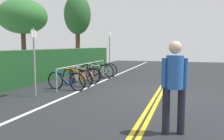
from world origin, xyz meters
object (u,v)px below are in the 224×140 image
tree_far_right (77,15)px  pedestrian (174,81)px  bicycle_3 (85,74)px  bicycle_1 (77,78)px  sign_post_far (110,48)px  bicycle_5 (102,70)px  tree_mid (23,17)px  sign_post_near (34,56)px  bicycle_2 (84,75)px  bicycle_0 (66,81)px  bike_rack (85,68)px  bicycle_4 (97,71)px

tree_far_right → pedestrian: bearing=-147.6°
bicycle_3 → bicycle_1: bearing=-169.2°
sign_post_far → bicycle_5: bearing=179.9°
bicycle_5 → tree_mid: 5.23m
bicycle_3 → tree_mid: tree_mid is taller
bicycle_5 → sign_post_near: bearing=175.9°
bicycle_1 → bicycle_2: bicycle_1 is taller
bicycle_2 → pedestrian: size_ratio=0.98×
bicycle_3 → bicycle_5: (1.67, -0.22, 0.04)m
bicycle_0 → bicycle_1: 0.88m
bicycle_0 → tree_far_right: 10.02m
bicycle_5 → bike_rack: bearing=177.4°
bicycle_0 → bicycle_3: (2.35, 0.26, -0.02)m
bicycle_5 → sign_post_near: (-5.36, 0.38, 0.98)m
tree_mid → sign_post_near: bearing=-139.7°
sign_post_near → tree_mid: tree_mid is taller
bicycle_1 → bicycle_5: bearing=1.0°
bicycle_5 → pedestrian: bearing=-151.1°
bicycle_3 → sign_post_near: bearing=177.5°
bicycle_4 → pedestrian: size_ratio=0.96×
bicycle_5 → bicycle_4: bearing=-176.4°
bicycle_0 → sign_post_near: size_ratio=0.77×
bicycle_5 → tree_far_right: tree_far_right is taller
bicycle_4 → bicycle_5: 0.84m
tree_far_right → sign_post_near: bearing=-162.4°
bike_rack → tree_mid: bearing=73.0°
bike_rack → tree_mid: (1.29, 4.24, 2.58)m
sign_post_near → tree_far_right: (10.00, 3.18, 2.54)m
bicycle_4 → pedestrian: (-6.64, -4.07, 0.65)m
bicycle_1 → tree_far_right: bearing=25.0°
bicycle_4 → bicycle_1: bearing=-179.9°
bicycle_1 → bicycle_2: size_ratio=0.96×
bike_rack → bicycle_2: (-0.34, -0.09, -0.29)m
sign_post_near → sign_post_far: size_ratio=0.89×
pedestrian → sign_post_far: 9.80m
bike_rack → bicycle_1: bike_rack is taller
bicycle_3 → bicycle_5: size_ratio=0.96×
bicycle_4 → bicycle_5: (0.84, 0.05, -0.00)m
bike_rack → sign_post_far: 3.51m
bike_rack → bicycle_3: size_ratio=2.93×
pedestrian → sign_post_far: bearing=24.9°
bicycle_0 → tree_mid: size_ratio=0.41×
bicycle_3 → bicycle_4: (0.83, -0.28, 0.04)m
bike_rack → bicycle_0: bike_rack is taller
pedestrian → bicycle_4: bearing=31.5°
bicycle_0 → pedestrian: size_ratio=0.97×
tree_mid → tree_far_right: tree_far_right is taller
bicycle_3 → tree_mid: 5.12m
bicycle_3 → tree_mid: size_ratio=0.41×
bicycle_2 → bicycle_5: bicycle_5 is taller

